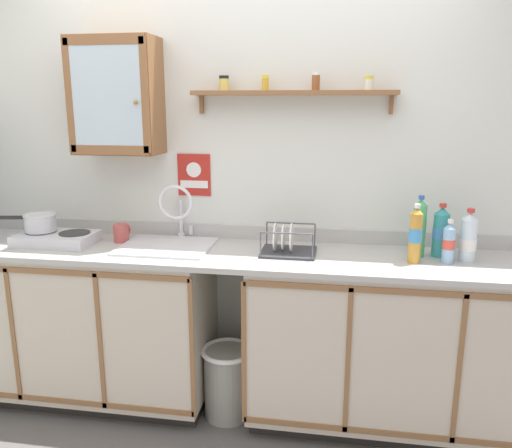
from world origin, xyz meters
TOP-DOWN VIEW (x-y plane):
  - floor at (0.00, 0.00)m, footprint 6.38×6.38m
  - back_wall at (0.00, 0.64)m, footprint 3.98×0.07m
  - lower_cabinet_run at (-0.91, 0.34)m, footprint 1.53×0.57m
  - lower_cabinet_run_right at (0.89, 0.34)m, footprint 1.58×0.57m
  - countertop at (0.00, 0.34)m, footprint 3.34×0.59m
  - backsplash at (0.00, 0.61)m, footprint 3.34×0.02m
  - sink at (-0.38, 0.38)m, footprint 0.50×0.47m
  - hot_plate_stove at (-1.02, 0.33)m, footprint 0.43×0.27m
  - saucepan at (-1.13, 0.35)m, footprint 0.35×0.18m
  - bottle_water_blue_0 at (1.11, 0.32)m, footprint 0.06×0.06m
  - bottle_water_clear_1 at (1.21, 0.37)m, footprint 0.08×0.08m
  - bottle_juice_amber_2 at (0.94, 0.29)m, footprint 0.06×0.06m
  - bottle_soda_green_3 at (0.98, 0.41)m, footprint 0.07×0.07m
  - bottle_detergent_teal_4 at (1.09, 0.43)m, footprint 0.08×0.08m
  - dish_rack at (0.29, 0.35)m, footprint 0.29×0.25m
  - mug at (-0.67, 0.43)m, footprint 0.09×0.13m
  - wall_cabinet at (-0.68, 0.49)m, footprint 0.48×0.28m
  - spice_shelf at (0.29, 0.55)m, footprint 1.10×0.14m
  - warning_sign at (-0.28, 0.61)m, footprint 0.20×0.01m
  - trash_bin at (-0.02, 0.27)m, footprint 0.30×0.30m

SIDE VIEW (x-z plane):
  - floor at x=0.00m, z-range 0.00..0.00m
  - trash_bin at x=-0.02m, z-range 0.01..0.42m
  - lower_cabinet_run_right at x=0.89m, z-range 0.00..0.93m
  - lower_cabinet_run at x=-0.91m, z-range 0.00..0.93m
  - countertop at x=0.00m, z-range 0.92..0.95m
  - sink at x=-0.38m, z-range 0.72..1.17m
  - hot_plate_stove at x=-1.02m, z-range 0.95..1.02m
  - dish_rack at x=0.29m, z-range 0.91..1.07m
  - backsplash at x=0.00m, z-range 0.95..1.03m
  - mug at x=-0.67m, z-range 0.95..1.06m
  - bottle_water_blue_0 at x=1.11m, z-range 0.94..1.17m
  - saucepan at x=-1.13m, z-range 1.02..1.12m
  - bottle_water_clear_1 at x=1.21m, z-range 0.94..1.21m
  - bottle_detergent_teal_4 at x=1.09m, z-range 0.94..1.23m
  - bottle_juice_amber_2 at x=0.94m, z-range 0.94..1.25m
  - bottle_soda_green_3 at x=0.98m, z-range 0.94..1.27m
  - back_wall at x=0.00m, z-range 0.01..2.63m
  - warning_sign at x=-0.28m, z-range 1.20..1.45m
  - wall_cabinet at x=-0.68m, z-range 1.45..2.09m
  - spice_shelf at x=0.29m, z-range 1.69..1.90m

